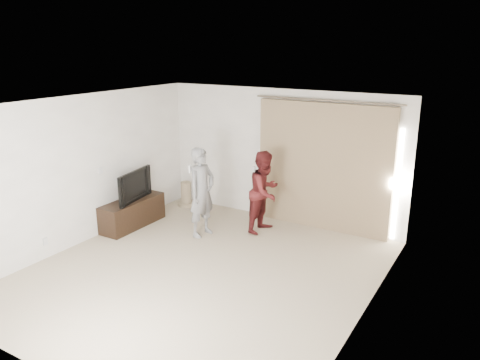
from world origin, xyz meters
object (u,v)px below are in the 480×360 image
object	(u,v)px
person_man	(202,192)
person_woman	(265,192)
tv_console	(132,213)
tv	(131,185)

from	to	relation	value
person_man	person_woman	xyz separation A→B (m)	(0.89, 0.76, -0.05)
tv_console	tv	world-z (taller)	tv
tv_console	person_man	bearing A→B (deg)	13.21
tv_console	tv	bearing A→B (deg)	0.00
tv	person_woman	size ratio (longest dim) A/B	0.66
tv_console	tv	xyz separation A→B (m)	(0.00, 0.00, 0.56)
tv	person_woman	distance (m)	2.56
tv	person_woman	world-z (taller)	person_woman
person_man	person_woman	bearing A→B (deg)	40.51
tv_console	person_man	distance (m)	1.56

